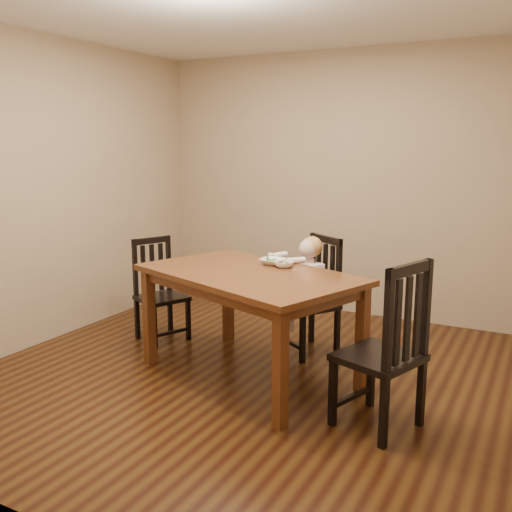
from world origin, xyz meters
The scene contains 9 objects.
room centered at (0.00, 0.00, 1.35)m, with size 4.01×4.01×2.71m.
dining_table centered at (0.01, 0.00, 0.73)m, with size 1.89×1.48×0.83m.
chair_child centered at (0.24, 0.72, 0.48)m, with size 0.59×0.58×1.00m.
chair_left centered at (-1.13, 0.38, 0.44)m, with size 0.51×0.52×0.93m.
chair_right centered at (1.16, -0.34, 0.52)m, with size 0.58×0.59×1.09m.
toddler centered at (0.21, 0.68, 0.61)m, with size 0.31×0.38×0.53m, color white, non-canonical shape.
bowl_peas centered at (0.05, 0.32, 0.85)m, with size 0.19×0.19×0.05m, color silver.
bowl_veg centered at (0.18, 0.26, 0.85)m, with size 0.15×0.15×0.05m, color silver.
fork centered at (0.01, 0.31, 0.87)m, with size 0.07×0.13×0.05m.
Camera 1 is at (2.01, -3.66, 1.77)m, focal length 40.00 mm.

